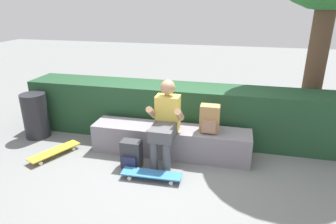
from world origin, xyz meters
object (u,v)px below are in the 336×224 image
(trash_bin, at_px, (36,115))
(skateboard_beside_bench, at_px, (55,151))
(person_skater, at_px, (165,120))
(backpack_on_ground, at_px, (131,155))
(skateboard_near_person, at_px, (151,174))
(backpack_on_bench, at_px, (210,119))
(bench_main, at_px, (170,141))

(trash_bin, bearing_deg, skateboard_beside_bench, -39.64)
(trash_bin, bearing_deg, person_skater, -7.37)
(person_skater, relative_size, backpack_on_ground, 2.97)
(skateboard_near_person, relative_size, backpack_on_ground, 2.01)
(backpack_on_bench, bearing_deg, skateboard_near_person, -132.36)
(person_skater, distance_m, skateboard_near_person, 0.78)
(person_skater, relative_size, skateboard_near_person, 1.48)
(skateboard_near_person, relative_size, skateboard_beside_bench, 0.99)
(bench_main, height_order, trash_bin, trash_bin)
(backpack_on_bench, bearing_deg, person_skater, -161.19)
(skateboard_beside_bench, xyz_separation_m, backpack_on_ground, (1.25, -0.03, 0.12))
(backpack_on_ground, distance_m, trash_bin, 2.03)
(bench_main, xyz_separation_m, backpack_on_bench, (0.58, -0.01, 0.41))
(skateboard_beside_bench, height_order, trash_bin, trash_bin)
(backpack_on_bench, relative_size, backpack_on_ground, 1.00)
(bench_main, distance_m, person_skater, 0.47)
(person_skater, height_order, backpack_on_bench, person_skater)
(person_skater, xyz_separation_m, trash_bin, (-2.36, 0.30, -0.26))
(skateboard_near_person, height_order, backpack_on_bench, backpack_on_bench)
(bench_main, distance_m, skateboard_near_person, 0.76)
(skateboard_beside_bench, distance_m, backpack_on_ground, 1.25)
(bench_main, xyz_separation_m, backpack_on_ground, (-0.45, -0.50, -0.03))
(bench_main, distance_m, trash_bin, 2.39)
(bench_main, distance_m, backpack_on_bench, 0.71)
(backpack_on_ground, bearing_deg, skateboard_near_person, -33.82)
(skateboard_near_person, distance_m, backpack_on_bench, 1.14)
(backpack_on_ground, relative_size, trash_bin, 0.52)
(backpack_on_bench, relative_size, trash_bin, 0.52)
(person_skater, height_order, skateboard_beside_bench, person_skater)
(trash_bin, bearing_deg, backpack_on_ground, -17.02)
(bench_main, height_order, person_skater, person_skater)
(backpack_on_ground, bearing_deg, bench_main, 48.09)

